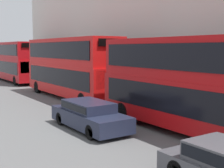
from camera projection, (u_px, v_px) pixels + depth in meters
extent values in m
cube|color=#B20C0F|center=(197.00, 104.00, 13.62)|extent=(2.55, 11.05, 2.10)
cube|color=#B20C0F|center=(198.00, 59.00, 13.40)|extent=(2.50, 10.83, 1.85)
cube|color=black|center=(197.00, 98.00, 13.59)|extent=(2.59, 10.16, 1.18)
cube|color=black|center=(198.00, 56.00, 13.39)|extent=(2.59, 10.16, 1.11)
cylinder|color=black|center=(123.00, 112.00, 16.35)|extent=(0.30, 1.00, 1.00)
cylinder|color=black|center=(156.00, 107.00, 17.59)|extent=(0.30, 1.00, 1.00)
cube|color=red|center=(70.00, 79.00, 23.92)|extent=(2.55, 11.43, 2.24)
cube|color=red|center=(70.00, 52.00, 23.68)|extent=(2.50, 11.20, 1.97)
cube|color=black|center=(70.00, 76.00, 23.89)|extent=(2.59, 10.52, 1.26)
cube|color=black|center=(70.00, 50.00, 23.67)|extent=(2.59, 10.52, 1.18)
cube|color=black|center=(111.00, 79.00, 19.17)|extent=(2.17, 0.06, 1.12)
cube|color=black|center=(111.00, 43.00, 18.91)|extent=(1.78, 0.06, 0.47)
cylinder|color=black|center=(83.00, 100.00, 20.01)|extent=(0.30, 1.00, 1.00)
cylinder|color=black|center=(112.00, 97.00, 21.25)|extent=(0.30, 1.00, 1.00)
cylinder|color=black|center=(38.00, 87.00, 26.82)|extent=(0.30, 1.00, 1.00)
cylinder|color=black|center=(62.00, 85.00, 28.06)|extent=(0.30, 1.00, 1.00)
cube|color=#A80F14|center=(16.00, 69.00, 35.49)|extent=(2.55, 10.29, 2.26)
cube|color=#A80F14|center=(15.00, 51.00, 35.26)|extent=(2.50, 10.09, 1.88)
cube|color=black|center=(16.00, 67.00, 35.46)|extent=(2.59, 9.47, 1.26)
cube|color=black|center=(15.00, 50.00, 35.25)|extent=(2.59, 9.47, 1.13)
cube|color=black|center=(31.00, 67.00, 31.21)|extent=(2.17, 0.06, 1.13)
cube|color=black|center=(31.00, 45.00, 30.96)|extent=(1.78, 0.06, 0.45)
cylinder|color=black|center=(16.00, 81.00, 32.05)|extent=(0.30, 1.00, 1.00)
cylinder|color=black|center=(37.00, 80.00, 33.29)|extent=(0.30, 1.00, 1.00)
cylinder|color=black|center=(17.00, 75.00, 39.16)|extent=(0.30, 1.00, 1.00)
cylinder|color=black|center=(213.00, 160.00, 9.83)|extent=(0.22, 0.64, 0.64)
cube|color=#1E2338|center=(90.00, 118.00, 14.74)|extent=(1.83, 4.79, 0.70)
cube|color=#1E2338|center=(88.00, 106.00, 14.78)|extent=(1.61, 2.64, 0.45)
cube|color=black|center=(88.00, 105.00, 14.77)|extent=(1.64, 2.50, 0.29)
cylinder|color=black|center=(91.00, 132.00, 13.06)|extent=(0.22, 0.64, 0.64)
cylinder|color=black|center=(122.00, 127.00, 13.94)|extent=(0.22, 0.64, 0.64)
cylinder|color=black|center=(61.00, 119.00, 15.59)|extent=(0.22, 0.64, 0.64)
cylinder|color=black|center=(89.00, 115.00, 16.48)|extent=(0.22, 0.64, 0.64)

